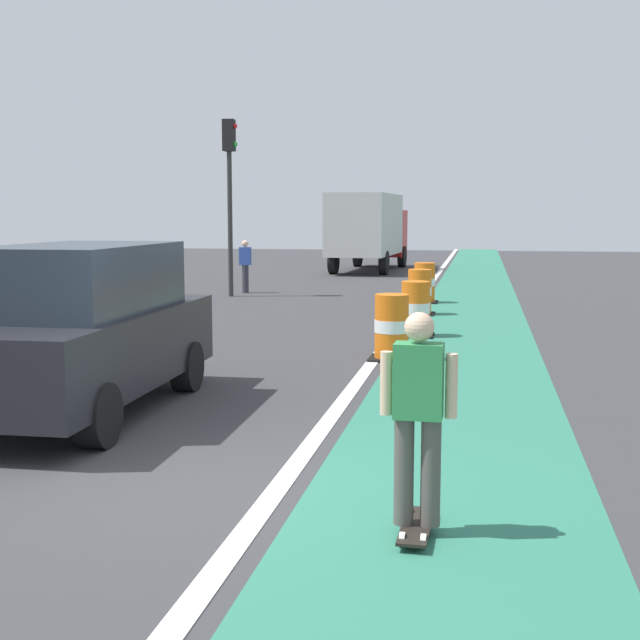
% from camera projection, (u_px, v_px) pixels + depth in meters
% --- Properties ---
extents(ground_plane, '(100.00, 100.00, 0.00)m').
position_uv_depth(ground_plane, '(178.00, 485.00, 7.48)').
color(ground_plane, '#38383A').
extents(bike_lane_strip, '(2.50, 80.00, 0.01)m').
position_uv_depth(bike_lane_strip, '(470.00, 322.00, 18.72)').
color(bike_lane_strip, '#2D755B').
rests_on(bike_lane_strip, ground).
extents(lane_divider_stripe, '(0.20, 80.00, 0.01)m').
position_uv_depth(lane_divider_stripe, '(403.00, 321.00, 19.00)').
color(lane_divider_stripe, silver).
rests_on(lane_divider_stripe, ground).
extents(skateboarder_on_lane, '(0.57, 0.80, 1.69)m').
position_uv_depth(skateboarder_on_lane, '(418.00, 416.00, 6.22)').
color(skateboarder_on_lane, black).
rests_on(skateboarder_on_lane, ground).
extents(parked_suv_nearest, '(1.99, 4.64, 2.04)m').
position_uv_depth(parked_suv_nearest, '(82.00, 328.00, 10.09)').
color(parked_suv_nearest, black).
rests_on(parked_suv_nearest, ground).
extents(traffic_barrel_front, '(0.73, 0.73, 1.09)m').
position_uv_depth(traffic_barrel_front, '(392.00, 328.00, 13.89)').
color(traffic_barrel_front, orange).
rests_on(traffic_barrel_front, ground).
extents(traffic_barrel_mid, '(0.73, 0.73, 1.09)m').
position_uv_depth(traffic_barrel_mid, '(415.00, 310.00, 16.55)').
color(traffic_barrel_mid, orange).
rests_on(traffic_barrel_mid, ground).
extents(traffic_barrel_back, '(0.73, 0.73, 1.09)m').
position_uv_depth(traffic_barrel_back, '(420.00, 292.00, 20.17)').
color(traffic_barrel_back, orange).
rests_on(traffic_barrel_back, ground).
extents(traffic_barrel_far, '(0.73, 0.73, 1.09)m').
position_uv_depth(traffic_barrel_far, '(425.00, 283.00, 22.86)').
color(traffic_barrel_far, orange).
rests_on(traffic_barrel_far, ground).
extents(delivery_truck_down_block, '(2.67, 7.70, 3.23)m').
position_uv_depth(delivery_truck_down_block, '(369.00, 227.00, 35.63)').
color(delivery_truck_down_block, beige).
rests_on(delivery_truck_down_block, ground).
extents(traffic_light_corner, '(0.41, 0.32, 5.10)m').
position_uv_depth(traffic_light_corner, '(230.00, 176.00, 24.26)').
color(traffic_light_corner, '#2D2D2D').
rests_on(traffic_light_corner, ground).
extents(pedestrian_crossing, '(0.34, 0.20, 1.61)m').
position_uv_depth(pedestrian_crossing, '(152.00, 282.00, 19.01)').
color(pedestrian_crossing, '#33333D').
rests_on(pedestrian_crossing, ground).
extents(pedestrian_waiting, '(0.34, 0.20, 1.61)m').
position_uv_depth(pedestrian_waiting, '(245.00, 265.00, 25.70)').
color(pedestrian_waiting, '#33333D').
rests_on(pedestrian_waiting, ground).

